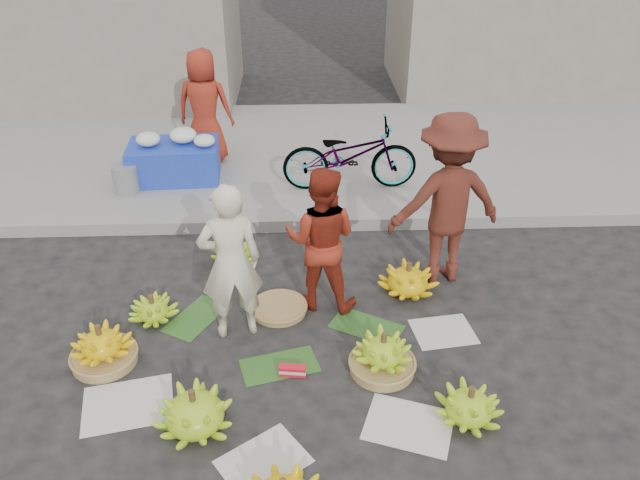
{
  "coord_description": "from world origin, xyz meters",
  "views": [
    {
      "loc": [
        0.09,
        -4.24,
        3.67
      ],
      "look_at": [
        0.28,
        0.72,
        0.7
      ],
      "focal_mm": 35.0,
      "sensor_mm": 36.0,
      "label": 1
    }
  ],
  "objects_px": {
    "banana_bunch_0": "(102,347)",
    "bicycle": "(350,155)",
    "banana_bunch_4": "(383,355)",
    "vendor_cream": "(231,263)",
    "flower_table": "(175,159)"
  },
  "relations": [
    {
      "from": "banana_bunch_0",
      "to": "flower_table",
      "type": "xyz_separation_m",
      "value": [
        0.09,
        3.47,
        0.23
      ]
    },
    {
      "from": "vendor_cream",
      "to": "flower_table",
      "type": "bearing_deg",
      "value": -84.68
    },
    {
      "from": "banana_bunch_0",
      "to": "flower_table",
      "type": "distance_m",
      "value": 3.48
    },
    {
      "from": "vendor_cream",
      "to": "flower_table",
      "type": "xyz_separation_m",
      "value": [
        -1.01,
        3.09,
        -0.35
      ]
    },
    {
      "from": "banana_bunch_4",
      "to": "flower_table",
      "type": "distance_m",
      "value": 4.32
    },
    {
      "from": "bicycle",
      "to": "banana_bunch_4",
      "type": "bearing_deg",
      "value": 178.98
    },
    {
      "from": "vendor_cream",
      "to": "flower_table",
      "type": "distance_m",
      "value": 3.27
    },
    {
      "from": "banana_bunch_4",
      "to": "vendor_cream",
      "type": "height_order",
      "value": "vendor_cream"
    },
    {
      "from": "banana_bunch_0",
      "to": "bicycle",
      "type": "bearing_deg",
      "value": 52.75
    },
    {
      "from": "banana_bunch_4",
      "to": "flower_table",
      "type": "height_order",
      "value": "flower_table"
    },
    {
      "from": "banana_bunch_4",
      "to": "banana_bunch_0",
      "type": "bearing_deg",
      "value": 175.41
    },
    {
      "from": "banana_bunch_0",
      "to": "vendor_cream",
      "type": "height_order",
      "value": "vendor_cream"
    },
    {
      "from": "banana_bunch_4",
      "to": "bicycle",
      "type": "bearing_deg",
      "value": 90.37
    },
    {
      "from": "banana_bunch_0",
      "to": "vendor_cream",
      "type": "relative_size",
      "value": 0.41
    },
    {
      "from": "banana_bunch_0",
      "to": "bicycle",
      "type": "relative_size",
      "value": 0.36
    }
  ]
}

